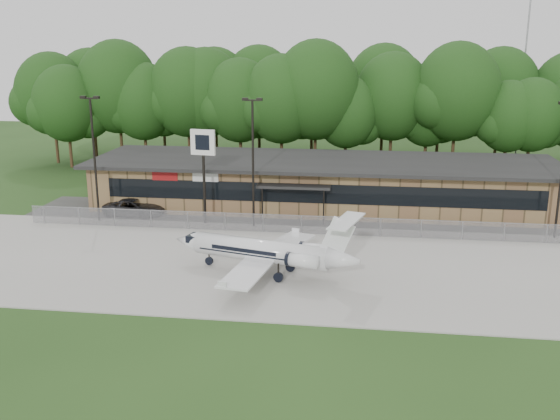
# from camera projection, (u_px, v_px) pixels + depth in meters

# --- Properties ---
(ground) EXTENTS (160.00, 160.00, 0.00)m
(ground) POSITION_uv_depth(u_px,v_px,m) (292.00, 317.00, 33.51)
(ground) COLOR #213F16
(ground) RESTS_ON ground
(apron) EXTENTS (64.00, 18.00, 0.08)m
(apron) POSITION_uv_depth(u_px,v_px,m) (306.00, 265.00, 41.16)
(apron) COLOR #9E9B93
(apron) RESTS_ON ground
(parking_lot) EXTENTS (50.00, 9.00, 0.06)m
(parking_lot) POSITION_uv_depth(u_px,v_px,m) (319.00, 219.00, 52.17)
(parking_lot) COLOR #383835
(parking_lot) RESTS_ON ground
(terminal) EXTENTS (41.00, 11.65, 4.30)m
(terminal) POSITION_uv_depth(u_px,v_px,m) (323.00, 182.00, 55.87)
(terminal) COLOR olive
(terminal) RESTS_ON ground
(fence) EXTENTS (46.00, 0.04, 1.52)m
(fence) POSITION_uv_depth(u_px,v_px,m) (315.00, 225.00, 47.67)
(fence) COLOR gray
(fence) RESTS_ON ground
(treeline) EXTENTS (72.00, 12.00, 15.00)m
(treeline) POSITION_uv_depth(u_px,v_px,m) (334.00, 104.00, 71.78)
(treeline) COLOR #173611
(treeline) RESTS_ON ground
(radio_mast) EXTENTS (0.20, 0.20, 25.00)m
(radio_mast) POSITION_uv_depth(u_px,v_px,m) (525.00, 59.00, 73.38)
(radio_mast) COLOR gray
(radio_mast) RESTS_ON ground
(light_pole_left) EXTENTS (1.55, 0.30, 10.23)m
(light_pole_left) POSITION_uv_depth(u_px,v_px,m) (94.00, 149.00, 50.10)
(light_pole_left) COLOR black
(light_pole_left) RESTS_ON ground
(light_pole_mid) EXTENTS (1.55, 0.30, 10.23)m
(light_pole_mid) POSITION_uv_depth(u_px,v_px,m) (253.00, 153.00, 48.42)
(light_pole_mid) COLOR black
(light_pole_mid) RESTS_ON ground
(business_jet) EXTENTS (12.67, 11.39, 4.30)m
(business_jet) POSITION_uv_depth(u_px,v_px,m) (268.00, 252.00, 39.10)
(business_jet) COLOR silver
(business_jet) RESTS_ON ground
(suv) EXTENTS (5.30, 2.71, 1.43)m
(suv) POSITION_uv_depth(u_px,v_px,m) (134.00, 208.00, 52.99)
(suv) COLOR #333235
(suv) RESTS_ON ground
(pole_sign) EXTENTS (2.03, 0.52, 7.71)m
(pole_sign) POSITION_uv_depth(u_px,v_px,m) (203.00, 152.00, 49.24)
(pole_sign) COLOR black
(pole_sign) RESTS_ON ground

